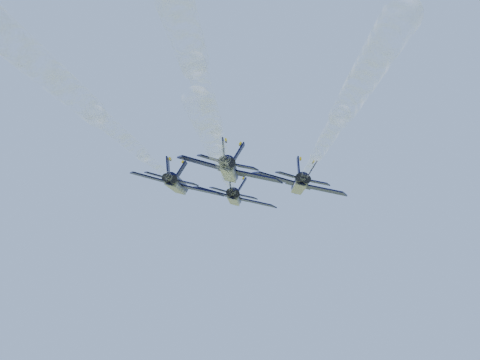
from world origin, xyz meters
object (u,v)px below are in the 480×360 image
(jet_right, at_px, (299,184))
(jet_slot, at_px, (230,170))
(jet_lead, at_px, (235,197))
(jet_left, at_px, (177,185))

(jet_right, bearing_deg, jet_slot, -132.62)
(jet_lead, height_order, jet_slot, same)
(jet_lead, height_order, jet_left, same)
(jet_lead, relative_size, jet_right, 1.00)
(jet_left, relative_size, jet_slot, 1.00)
(jet_left, bearing_deg, jet_right, 0.68)
(jet_left, xyz_separation_m, jet_right, (15.86, 4.97, 0.00))
(jet_left, height_order, jet_right, same)
(jet_left, distance_m, jet_slot, 12.27)
(jet_lead, distance_m, jet_slot, 21.13)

